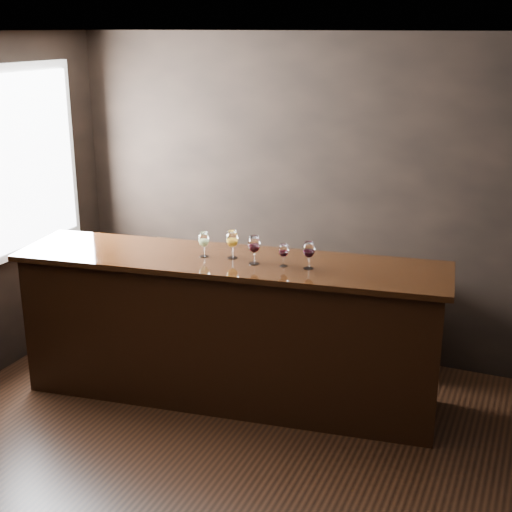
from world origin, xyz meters
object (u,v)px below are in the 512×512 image
at_px(bar_counter, 230,332).
at_px(glass_red_a, 254,245).
at_px(back_bar_shelf, 264,302).
at_px(glass_white, 204,240).
at_px(glass_amber, 232,240).
at_px(glass_red_b, 284,251).
at_px(glass_red_c, 309,250).

distance_m(bar_counter, glass_red_a, 0.78).
xyz_separation_m(back_bar_shelf, glass_red_a, (0.33, -1.01, 0.87)).
distance_m(glass_white, glass_amber, 0.22).
xyz_separation_m(bar_counter, glass_white, (-0.20, -0.02, 0.73)).
bearing_deg(glass_red_b, glass_amber, 176.28).
height_order(bar_counter, glass_red_c, glass_red_c).
bearing_deg(glass_white, glass_red_c, 2.97).
distance_m(back_bar_shelf, glass_amber, 1.29).
height_order(bar_counter, glass_amber, glass_amber).
bearing_deg(glass_white, bar_counter, 6.89).
height_order(glass_red_b, glass_red_c, glass_red_c).
bearing_deg(glass_red_b, glass_red_a, -170.45).
distance_m(glass_amber, glass_red_c, 0.61).
height_order(bar_counter, glass_red_a, glass_red_a).
bearing_deg(back_bar_shelf, glass_red_a, -71.75).
relative_size(back_bar_shelf, glass_red_a, 11.16).
relative_size(back_bar_shelf, glass_amber, 11.19).
xyz_separation_m(bar_counter, back_bar_shelf, (-0.11, 0.97, -0.12)).
xyz_separation_m(glass_white, glass_red_c, (0.82, 0.04, 0.01)).
height_order(bar_counter, back_bar_shelf, bar_counter).
distance_m(glass_red_a, glass_red_c, 0.41).
xyz_separation_m(back_bar_shelf, glass_red_c, (0.74, -0.95, 0.87)).
bearing_deg(bar_counter, glass_red_a, -16.49).
xyz_separation_m(glass_white, glass_red_a, (0.42, -0.01, 0.01)).
relative_size(glass_amber, glass_red_a, 1.00).
distance_m(bar_counter, glass_amber, 0.75).
xyz_separation_m(glass_red_a, glass_red_b, (0.22, 0.04, -0.03)).
bearing_deg(back_bar_shelf, glass_red_b, -60.44).
height_order(glass_white, glass_red_b, glass_white).
bearing_deg(glass_amber, glass_red_c, -0.98).
bearing_deg(glass_red_a, glass_red_b, 9.55).
distance_m(bar_counter, glass_red_c, 0.97).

